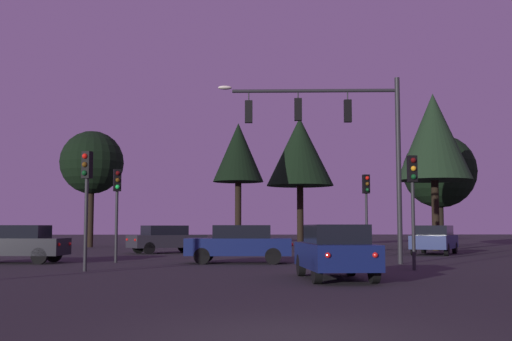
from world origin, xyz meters
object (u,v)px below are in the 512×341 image
car_far_lane (166,239)px  traffic_light_far_side (117,196)px  traffic_signal_mast_arm (341,131)px  traffic_light_corner_right (366,198)px  traffic_light_median (86,186)px  car_crossing_right (16,243)px  tree_center_horizon (92,163)px  tree_right_cluster (300,152)px  tree_left_far (440,172)px  car_parked_lot (435,239)px  traffic_light_corner_left (413,188)px  car_crossing_left (239,243)px  tree_lot_edge (238,153)px  car_nearside_lane (335,251)px  tree_behind_sign (434,137)px

car_far_lane → traffic_light_far_side: bearing=-96.8°
traffic_signal_mast_arm → traffic_light_corner_right: 5.90m
traffic_light_far_side → traffic_light_median: bearing=-91.4°
traffic_light_median → car_crossing_right: (-3.88, 4.90, -2.03)m
traffic_light_far_side → tree_center_horizon: bearing=105.1°
traffic_light_median → car_crossing_right: bearing=128.3°
tree_center_horizon → tree_right_cluster: 15.17m
traffic_light_median → car_far_lane: 14.45m
car_far_lane → tree_right_cluster: size_ratio=0.46×
tree_left_far → car_parked_lot: bearing=-109.6°
traffic_signal_mast_arm → tree_right_cluster: (0.72, 22.11, 1.72)m
traffic_signal_mast_arm → car_crossing_right: (-13.05, 1.06, -4.48)m
traffic_light_corner_left → tree_left_far: bearing=69.9°
traffic_light_corner_left → traffic_light_median: bearing=-179.6°
car_parked_lot → traffic_light_median: bearing=-141.8°
tree_right_cluster → car_crossing_left: bearing=-102.5°
tree_center_horizon → car_crossing_left: bearing=-63.0°
traffic_light_median → tree_left_far: size_ratio=0.48×
car_far_lane → tree_right_cluster: (8.67, 11.70, 6.20)m
traffic_light_median → tree_center_horizon: 25.42m
car_parked_lot → tree_lot_edge: size_ratio=0.55×
tree_left_far → traffic_light_far_side: bearing=-134.2°
car_far_lane → traffic_light_corner_right: bearing=-28.7°
car_crossing_right → car_far_lane: (5.11, 9.35, 0.00)m
traffic_light_far_side → tree_center_horizon: (-5.31, 19.65, 3.29)m
car_far_lane → tree_center_horizon: (-6.41, 10.42, 5.22)m
car_crossing_left → traffic_light_corner_left: bearing=-36.7°
car_parked_lot → tree_lot_edge: 14.62m
car_parked_lot → tree_center_horizon: (-20.71, 12.48, 5.21)m
traffic_light_far_side → tree_lot_edge: size_ratio=0.46×
traffic_light_corner_left → car_parked_lot: traffic_light_corner_left is taller
traffic_light_corner_right → car_nearside_lane: bearing=-105.9°
car_far_lane → traffic_light_median: bearing=-94.9°
car_crossing_right → traffic_light_median: bearing=-51.7°
car_crossing_left → car_far_lane: (-3.91, 9.84, -0.00)m
traffic_signal_mast_arm → tree_behind_sign: tree_behind_sign is taller
car_crossing_left → car_far_lane: same height
traffic_light_corner_left → traffic_signal_mast_arm: bearing=115.4°
traffic_light_far_side → car_parked_lot: traffic_light_far_side is taller
traffic_light_corner_right → car_crossing_right: size_ratio=0.92×
traffic_signal_mast_arm → car_parked_lot: size_ratio=1.60×
car_nearside_lane → car_crossing_left: same height
car_crossing_left → tree_lot_edge: tree_lot_edge is taller
tree_left_far → tree_lot_edge: tree_lot_edge is taller
tree_right_cluster → tree_lot_edge: bearing=-133.2°
traffic_light_corner_left → tree_right_cluster: size_ratio=0.40×
car_parked_lot → tree_left_far: size_ratio=0.56×
car_crossing_right → car_parked_lot: (19.41, 7.30, 0.00)m
traffic_light_median → car_crossing_right: size_ratio=0.93×
traffic_light_corner_left → traffic_light_far_side: bearing=155.5°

